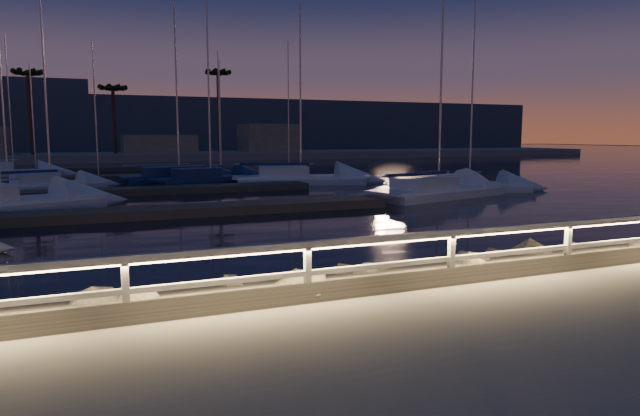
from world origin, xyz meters
The scene contains 16 objects.
ground centered at (0.00, 0.00, 0.00)m, with size 400.00×400.00×0.00m, color gray.
harbor_water centered at (0.00, 31.22, -0.97)m, with size 400.00×440.00×0.60m.
guard_rail centered at (-0.07, 0.00, 0.77)m, with size 44.11×0.12×1.06m.
riprap centered at (8.14, 1.06, -0.12)m, with size 32.46×3.29×1.42m.
floating_docks centered at (0.00, 32.50, -0.40)m, with size 22.00×36.00×0.40m.
far_shore centered at (-0.12, 74.05, 0.29)m, with size 160.00×14.00×5.20m.
palm_left centered at (-8.00, 72.00, 10.14)m, with size 3.00×3.00×11.20m.
palm_center centered at (2.00, 73.00, 8.78)m, with size 3.00×3.00×9.70m.
palm_right centered at (16.00, 72.00, 11.03)m, with size 3.00×3.00×12.20m.
sailboat_d centered at (15.66, 17.63, -0.16)m, with size 9.54×5.10×15.55m.
sailboat_g centered at (5.74, 31.07, -0.16)m, with size 8.63×4.46×14.12m.
sailboat_h centered at (19.58, 20.08, -0.20)m, with size 8.00×4.63×13.07m.
sailboat_j centered at (-4.46, 30.38, -0.19)m, with size 7.19×4.40×11.89m.
sailboat_k centered at (3.94, 33.67, -0.16)m, with size 8.51×3.44×14.04m.
sailboat_l centered at (11.67, 28.95, -0.14)m, with size 9.95×5.25×16.22m.
sailboat_n centered at (-8.25, 43.62, -0.14)m, with size 8.63×3.44×14.33m.
Camera 1 is at (-2.55, -8.99, 2.88)m, focal length 32.00 mm.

